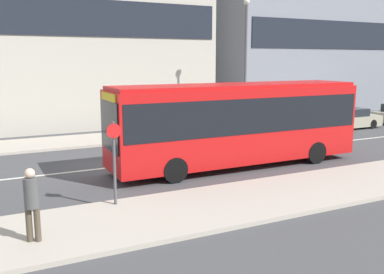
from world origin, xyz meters
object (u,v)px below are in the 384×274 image
(city_bus, at_px, (237,120))
(parked_car_0, at_px, (287,123))
(parked_car_1, at_px, (348,119))
(street_lamp, at_px, (246,52))
(bus_stop_sign, at_px, (114,156))
(pedestrian_near_stop, at_px, (32,200))

(city_bus, distance_m, parked_car_0, 9.17)
(parked_car_1, distance_m, street_lamp, 8.20)
(parked_car_0, bearing_deg, parked_car_1, -2.65)
(parked_car_0, height_order, bus_stop_sign, bus_stop_sign)
(parked_car_1, relative_size, pedestrian_near_stop, 2.40)
(city_bus, height_order, bus_stop_sign, city_bus)
(parked_car_1, bearing_deg, bus_stop_sign, -155.59)
(parked_car_0, xyz_separation_m, parked_car_1, (4.85, -0.22, 0.00))
(bus_stop_sign, bearing_deg, pedestrian_near_stop, -145.73)
(parked_car_1, height_order, pedestrian_near_stop, pedestrian_near_stop)
(city_bus, bearing_deg, street_lamp, 54.71)
(pedestrian_near_stop, bearing_deg, city_bus, -126.32)
(bus_stop_sign, bearing_deg, street_lamp, 42.40)
(street_lamp, bearing_deg, city_bus, -125.21)
(bus_stop_sign, distance_m, street_lamp, 15.85)
(parked_car_0, distance_m, parked_car_1, 4.86)
(parked_car_1, bearing_deg, city_bus, -155.97)
(bus_stop_sign, relative_size, street_lamp, 0.32)
(city_bus, height_order, parked_car_1, city_bus)
(city_bus, xyz_separation_m, pedestrian_near_stop, (-8.63, -4.59, -0.83))
(pedestrian_near_stop, bearing_deg, parked_car_1, -128.60)
(parked_car_0, distance_m, street_lamp, 5.05)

